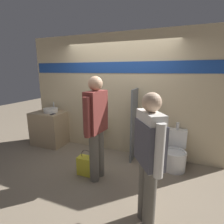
# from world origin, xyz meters

# --- Properties ---
(ground_plane) EXTENTS (16.00, 16.00, 0.00)m
(ground_plane) POSITION_xyz_m (0.00, 0.00, 0.00)
(ground_plane) COLOR gray
(display_wall) EXTENTS (4.55, 0.07, 2.70)m
(display_wall) POSITION_xyz_m (0.00, 0.60, 1.36)
(display_wall) COLOR beige
(display_wall) RESTS_ON ground_plane
(sink_counter) EXTENTS (0.83, 0.58, 0.86)m
(sink_counter) POSITION_xyz_m (-1.81, 0.28, 0.43)
(sink_counter) COLOR tan
(sink_counter) RESTS_ON ground_plane
(sink_basin) EXTENTS (0.36, 0.36, 0.24)m
(sink_basin) POSITION_xyz_m (-1.76, 0.34, 0.91)
(sink_basin) COLOR white
(sink_basin) RESTS_ON sink_counter
(cell_phone) EXTENTS (0.07, 0.14, 0.01)m
(cell_phone) POSITION_xyz_m (-1.56, 0.16, 0.86)
(cell_phone) COLOR #232328
(cell_phone) RESTS_ON sink_counter
(divider_near_counter) EXTENTS (0.03, 0.48, 1.54)m
(divider_near_counter) POSITION_xyz_m (0.44, 0.33, 0.77)
(divider_near_counter) COLOR slate
(divider_near_counter) RESTS_ON ground_plane
(urinal_near_counter) EXTENTS (0.36, 0.28, 1.15)m
(urinal_near_counter) POSITION_xyz_m (-0.43, 0.44, 0.75)
(urinal_near_counter) COLOR silver
(urinal_near_counter) RESTS_ON ground_plane
(toilet) EXTENTS (0.43, 0.60, 0.88)m
(toilet) POSITION_xyz_m (1.31, 0.25, 0.29)
(toilet) COLOR white
(toilet) RESTS_ON ground_plane
(person_in_vest) EXTENTS (0.42, 0.50, 1.67)m
(person_in_vest) POSITION_xyz_m (1.03, -1.25, 0.97)
(person_in_vest) COLOR #666056
(person_in_vest) RESTS_ON ground_plane
(person_with_lanyard) EXTENTS (0.25, 0.63, 1.81)m
(person_with_lanyard) POSITION_xyz_m (0.02, -0.61, 1.00)
(person_with_lanyard) COLOR #666056
(person_with_lanyard) RESTS_ON ground_plane
(shopping_bag) EXTENTS (0.33, 0.18, 0.49)m
(shopping_bag) POSITION_xyz_m (-0.20, -0.60, 0.18)
(shopping_bag) COLOR yellow
(shopping_bag) RESTS_ON ground_plane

